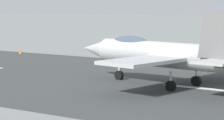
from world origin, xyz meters
TOP-DOWN VIEW (x-y plane):
  - ground_plane at (0.00, 0.00)m, footprint 400.00×400.00m
  - runway_strip at (-0.02, 0.00)m, footprint 240.00×26.00m
  - fighter_jet at (3.07, 0.47)m, footprint 16.30×13.79m
  - marker_cone_mid at (7.92, -11.51)m, footprint 0.44×0.44m
  - marker_cone_far at (29.48, -11.51)m, footprint 0.44×0.44m

SIDE VIEW (x-z plane):
  - ground_plane at x=0.00m, z-range 0.00..0.00m
  - runway_strip at x=-0.02m, z-range 0.00..0.02m
  - marker_cone_mid at x=7.92m, z-range 0.00..0.55m
  - marker_cone_far at x=29.48m, z-range 0.00..0.55m
  - fighter_jet at x=3.07m, z-range -0.38..5.25m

